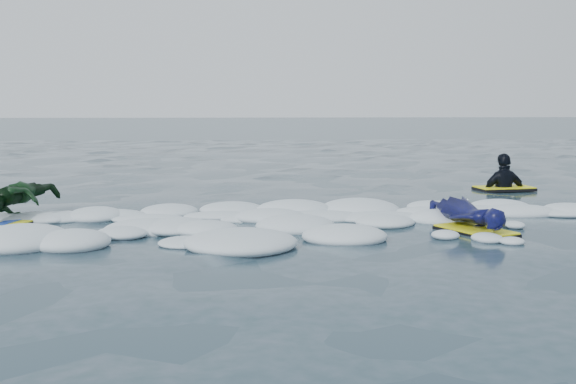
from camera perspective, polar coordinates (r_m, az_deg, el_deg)
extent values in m
plane|color=#18333B|center=(8.31, 0.84, -3.87)|extent=(120.00, 120.00, 0.00)
cube|color=black|center=(8.96, 14.60, -3.07)|extent=(0.91, 1.12, 0.05)
cube|color=#FFFB15|center=(8.95, 14.61, -2.86)|extent=(0.89, 1.10, 0.02)
imported|color=#0C0D57|center=(9.16, 14.16, -1.69)|extent=(0.81, 1.55, 0.35)
cube|color=black|center=(9.98, -20.70, -2.27)|extent=(0.69, 0.99, 0.05)
cube|color=#FFFB15|center=(9.98, -20.71, -2.10)|extent=(0.67, 0.97, 0.02)
cube|color=blue|center=(9.98, -20.72, -2.04)|extent=(0.35, 0.87, 0.01)
imported|color=black|center=(10.14, -20.44, -0.66)|extent=(1.05, 1.49, 0.51)
cube|color=black|center=(13.41, 16.70, 0.23)|extent=(1.09, 0.71, 0.05)
cube|color=#FFFB15|center=(13.40, 16.70, 0.38)|extent=(1.07, 0.68, 0.02)
imported|color=black|center=(13.42, 16.68, -0.29)|extent=(0.94, 0.51, 1.52)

